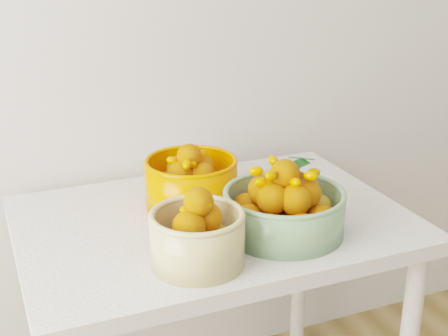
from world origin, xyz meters
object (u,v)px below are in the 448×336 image
at_px(bowl_orange, 191,181).
at_px(bowl_cream, 197,236).
at_px(table, 214,249).
at_px(bowl_green, 284,207).

bearing_deg(bowl_orange, bowl_cream, -107.44).
xyz_separation_m(table, bowl_green, (0.13, -0.15, 0.16)).
relative_size(bowl_cream, bowl_orange, 1.01).
bearing_deg(bowl_orange, table, -72.90).
bearing_deg(bowl_green, bowl_cream, -165.39).
bearing_deg(table, bowl_cream, -120.18).
distance_m(bowl_cream, bowl_green, 0.26).
height_order(bowl_green, bowl_orange, bowl_green).
distance_m(bowl_green, bowl_orange, 0.28).
distance_m(bowl_cream, bowl_orange, 0.32).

